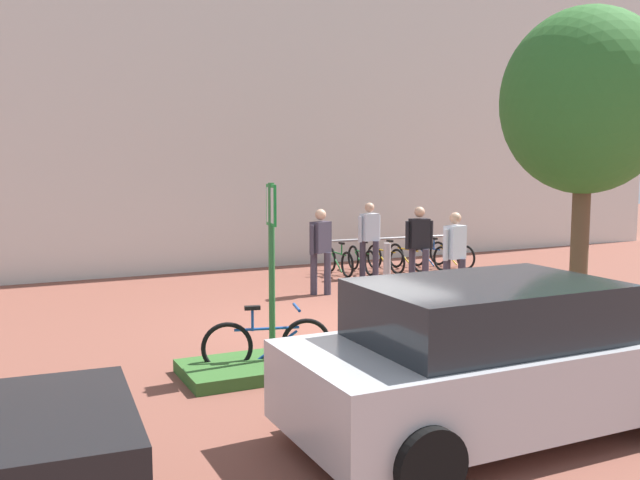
{
  "coord_description": "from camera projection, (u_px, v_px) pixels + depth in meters",
  "views": [
    {
      "loc": [
        -5.39,
        -9.92,
        2.72
      ],
      "look_at": [
        0.01,
        1.45,
        1.25
      ],
      "focal_mm": 39.48,
      "sensor_mm": 36.0,
      "label": 1
    }
  ],
  "objects": [
    {
      "name": "building_facade",
      "position": [
        222.0,
        65.0,
        17.25
      ],
      "size": [
        28.0,
        1.2,
        10.0
      ],
      "primitive_type": "cube",
      "color": "silver",
      "rests_on": "ground"
    },
    {
      "name": "parking_sign_post",
      "position": [
        272.0,
        249.0,
        8.83
      ],
      "size": [
        0.08,
        0.36,
        2.42
      ],
      "color": "#2D7238",
      "rests_on": "ground"
    },
    {
      "name": "bollard_steel",
      "position": [
        387.0,
        264.0,
        15.21
      ],
      "size": [
        0.16,
        0.16,
        0.9
      ],
      "primitive_type": "cylinder",
      "color": "#ADADB2",
      "rests_on": "ground"
    },
    {
      "name": "person_suited_navy",
      "position": [
        419.0,
        242.0,
        14.66
      ],
      "size": [
        0.6,
        0.48,
        1.72
      ],
      "color": "#383342",
      "rests_on": "ground"
    },
    {
      "name": "car_silver_sedan",
      "position": [
        497.0,
        359.0,
        6.89
      ],
      "size": [
        4.3,
        2.03,
        1.54
      ],
      "color": "#B7B7BC",
      "rests_on": "ground"
    },
    {
      "name": "planter_strip",
      "position": [
        426.0,
        345.0,
        10.01
      ],
      "size": [
        7.0,
        1.1,
        0.16
      ],
      "primitive_type": "cube",
      "color": "#336028",
      "rests_on": "ground"
    },
    {
      "name": "person_suited_dark",
      "position": [
        321.0,
        246.0,
        13.98
      ],
      "size": [
        0.57,
        0.38,
        1.72
      ],
      "color": "#383342",
      "rests_on": "ground"
    },
    {
      "name": "bike_at_sign",
      "position": [
        267.0,
        344.0,
        9.02
      ],
      "size": [
        1.65,
        0.53,
        0.86
      ],
      "color": "black",
      "rests_on": "ground"
    },
    {
      "name": "person_shirt_white",
      "position": [
        455.0,
        251.0,
        13.16
      ],
      "size": [
        0.59,
        0.34,
        1.72
      ],
      "color": "#383342",
      "rests_on": "ground"
    },
    {
      "name": "ground_plane",
      "position": [
        357.0,
        325.0,
        11.51
      ],
      "size": [
        60.0,
        60.0,
        0.0
      ],
      "primitive_type": "plane",
      "color": "brown"
    },
    {
      "name": "bike_rack_cluster",
      "position": [
        397.0,
        257.0,
        17.04
      ],
      "size": [
        3.75,
        1.75,
        0.83
      ],
      "color": "#99999E",
      "rests_on": "ground"
    },
    {
      "name": "tree_sidewalk",
      "position": [
        586.0,
        102.0,
        10.93
      ],
      "size": [
        2.63,
        2.63,
        5.05
      ],
      "color": "brown",
      "rests_on": "ground"
    },
    {
      "name": "person_shirt_blue",
      "position": [
        369.0,
        235.0,
        16.01
      ],
      "size": [
        0.6,
        0.37,
        1.72
      ],
      "color": "#383342",
      "rests_on": "ground"
    }
  ]
}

